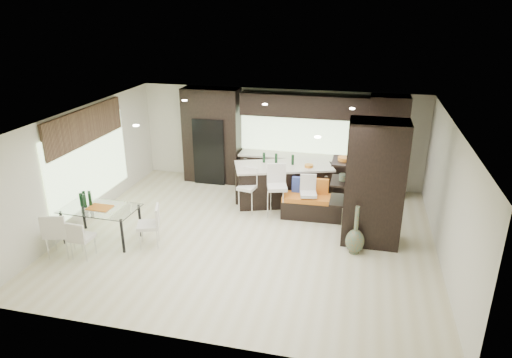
% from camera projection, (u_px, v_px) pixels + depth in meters
% --- Properties ---
extents(ground, '(8.00, 8.00, 0.00)m').
position_uv_depth(ground, '(250.00, 236.00, 10.23)').
color(ground, beige).
rests_on(ground, ground).
extents(back_wall, '(8.00, 0.02, 2.70)m').
position_uv_depth(back_wall, '(280.00, 137.00, 12.92)').
color(back_wall, beige).
rests_on(back_wall, ground).
extents(left_wall, '(0.02, 7.00, 2.70)m').
position_uv_depth(left_wall, '(83.00, 166.00, 10.60)').
color(left_wall, beige).
rests_on(left_wall, ground).
extents(right_wall, '(0.02, 7.00, 2.70)m').
position_uv_depth(right_wall, '(448.00, 197.00, 8.88)').
color(right_wall, beige).
rests_on(right_wall, ground).
extents(ceiling, '(8.00, 7.00, 0.02)m').
position_uv_depth(ceiling, '(249.00, 118.00, 9.25)').
color(ceiling, white).
rests_on(ceiling, ground).
extents(window_left, '(0.04, 3.20, 1.90)m').
position_uv_depth(window_left, '(89.00, 163.00, 10.78)').
color(window_left, '#B2D199').
rests_on(window_left, left_wall).
extents(window_back, '(3.40, 0.04, 1.20)m').
position_uv_depth(window_back, '(301.00, 131.00, 12.68)').
color(window_back, '#B2D199').
rests_on(window_back, back_wall).
extents(stone_accent, '(0.08, 3.00, 0.80)m').
position_uv_depth(stone_accent, '(85.00, 126.00, 10.45)').
color(stone_accent, brown).
rests_on(stone_accent, left_wall).
extents(ceiling_spots, '(4.00, 3.00, 0.02)m').
position_uv_depth(ceiling_spots, '(252.00, 116.00, 9.49)').
color(ceiling_spots, white).
rests_on(ceiling_spots, ceiling).
extents(back_cabinetry, '(6.80, 0.68, 2.70)m').
position_uv_depth(back_cabinetry, '(295.00, 141.00, 12.51)').
color(back_cabinetry, black).
rests_on(back_cabinetry, ground).
extents(refrigerator, '(0.90, 0.68, 1.90)m').
position_uv_depth(refrigerator, '(212.00, 149.00, 13.13)').
color(refrigerator, black).
rests_on(refrigerator, ground).
extents(partition_column, '(1.20, 0.80, 2.70)m').
position_uv_depth(partition_column, '(374.00, 184.00, 9.54)').
color(partition_column, black).
rests_on(partition_column, ground).
extents(kitchen_island, '(2.67, 1.82, 1.02)m').
position_uv_depth(kitchen_island, '(283.00, 184.00, 11.81)').
color(kitchen_island, black).
rests_on(kitchen_island, ground).
extents(stool_left, '(0.48, 0.48, 0.92)m').
position_uv_depth(stool_left, '(247.00, 195.00, 11.24)').
color(stool_left, silver).
rests_on(stool_left, ground).
extents(stool_mid, '(0.57, 0.57, 1.04)m').
position_uv_depth(stool_mid, '(277.00, 196.00, 11.03)').
color(stool_mid, silver).
rests_on(stool_mid, ground).
extents(stool_right, '(0.45, 0.45, 0.87)m').
position_uv_depth(stool_right, '(308.00, 202.00, 10.94)').
color(stool_right, silver).
rests_on(stool_right, ground).
extents(bench, '(1.47, 0.61, 0.56)m').
position_uv_depth(bench, '(312.00, 207.00, 11.03)').
color(bench, black).
rests_on(bench, ground).
extents(floor_vase, '(0.49, 0.49, 1.06)m').
position_uv_depth(floor_vase, '(356.00, 230.00, 9.36)').
color(floor_vase, '#4B543D').
rests_on(floor_vase, ground).
extents(dining_table, '(1.63, 0.95, 0.77)m').
position_uv_depth(dining_table, '(102.00, 224.00, 9.94)').
color(dining_table, white).
rests_on(dining_table, ground).
extents(chair_near, '(0.44, 0.44, 0.77)m').
position_uv_depth(chair_near, '(82.00, 240.00, 9.27)').
color(chair_near, silver).
rests_on(chair_near, ground).
extents(chair_far, '(0.60, 0.60, 0.91)m').
position_uv_depth(chair_far, '(59.00, 235.00, 9.32)').
color(chair_far, silver).
rests_on(chair_far, ground).
extents(chair_end, '(0.59, 0.59, 0.84)m').
position_uv_depth(chair_end, '(149.00, 228.00, 9.69)').
color(chair_end, silver).
rests_on(chair_end, ground).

